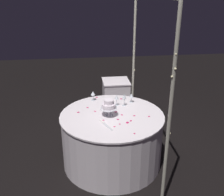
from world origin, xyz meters
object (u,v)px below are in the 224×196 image
(side_table, at_px, (116,102))
(wine_glass_1, at_px, (124,97))
(wine_glass_3, at_px, (93,94))
(main_table, at_px, (112,139))
(wine_glass_0, at_px, (131,96))
(tiered_cake, at_px, (109,105))
(cake_knife, at_px, (105,124))
(wine_glass_2, at_px, (117,98))
(decorative_arch, at_px, (149,64))

(side_table, bearing_deg, wine_glass_1, -0.51)
(wine_glass_3, bearing_deg, wine_glass_1, 60.02)
(main_table, relative_size, side_table, 1.73)
(wine_glass_0, relative_size, wine_glass_1, 0.77)
(tiered_cake, bearing_deg, side_table, 167.65)
(wine_glass_3, bearing_deg, wine_glass_0, 75.73)
(wine_glass_1, relative_size, wine_glass_3, 1.26)
(side_table, bearing_deg, main_table, -10.38)
(main_table, distance_m, cake_knife, 0.47)
(main_table, height_order, side_table, side_table)
(tiered_cake, distance_m, wine_glass_2, 0.34)
(wine_glass_0, relative_size, wine_glass_3, 0.97)
(side_table, height_order, wine_glass_1, wine_glass_1)
(side_table, xyz_separation_m, wine_glass_1, (0.91, -0.01, 0.47))
(main_table, xyz_separation_m, wine_glass_0, (-0.37, 0.33, 0.47))
(decorative_arch, height_order, wine_glass_0, decorative_arch)
(tiered_cake, height_order, cake_knife, tiered_cake)
(wine_glass_0, distance_m, cake_knife, 0.78)
(decorative_arch, bearing_deg, wine_glass_2, -129.16)
(wine_glass_0, bearing_deg, side_table, -171.90)
(tiered_cake, bearing_deg, wine_glass_0, 135.87)
(side_table, height_order, cake_knife, side_table)
(cake_knife, bearing_deg, main_table, 156.34)
(side_table, relative_size, tiered_cake, 3.53)
(decorative_arch, height_order, main_table, decorative_arch)
(side_table, bearing_deg, wine_glass_2, -7.36)
(wine_glass_0, bearing_deg, decorative_arch, 18.88)
(side_table, xyz_separation_m, tiered_cake, (1.19, -0.26, 0.49))
(main_table, bearing_deg, side_table, 169.62)
(wine_glass_2, bearing_deg, main_table, -19.19)
(decorative_arch, distance_m, wine_glass_1, 0.66)
(decorative_arch, distance_m, side_table, 1.58)
(wine_glass_0, distance_m, wine_glass_3, 0.57)
(wine_glass_0, xyz_separation_m, cake_knife, (0.63, -0.44, -0.10))
(tiered_cake, relative_size, wine_glass_0, 1.65)
(side_table, distance_m, tiered_cake, 1.31)
(main_table, bearing_deg, wine_glass_0, 138.53)
(wine_glass_1, xyz_separation_m, cake_knife, (0.53, -0.32, -0.13))
(main_table, xyz_separation_m, wine_glass_2, (-0.29, 0.10, 0.49))
(tiered_cake, xyz_separation_m, wine_glass_3, (-0.53, -0.18, -0.04))
(wine_glass_0, bearing_deg, wine_glass_3, -104.27)
(wine_glass_1, xyz_separation_m, wine_glass_3, (-0.25, -0.43, -0.03))
(main_table, xyz_separation_m, wine_glass_3, (-0.51, -0.22, 0.48))
(cake_knife, bearing_deg, wine_glass_3, -172.21)
(wine_glass_1, height_order, cake_knife, wine_glass_1)
(main_table, height_order, wine_glass_0, wine_glass_0)
(decorative_arch, xyz_separation_m, wine_glass_0, (-0.37, -0.13, -0.58))
(main_table, height_order, wine_glass_3, wine_glass_3)
(main_table, distance_m, wine_glass_1, 0.61)
(tiered_cake, distance_m, wine_glass_0, 0.54)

